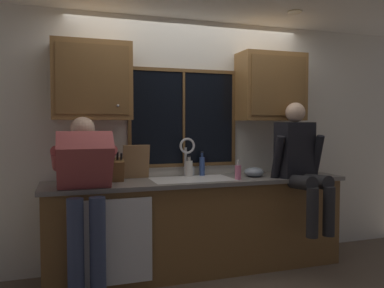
% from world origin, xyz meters
% --- Properties ---
extents(back_wall, '(5.32, 0.12, 2.55)m').
position_xyz_m(back_wall, '(0.00, 0.06, 1.27)').
color(back_wall, silver).
rests_on(back_wall, floor).
extents(ceiling_downlight_right, '(0.14, 0.14, 0.01)m').
position_xyz_m(ceiling_downlight_right, '(0.88, -0.60, 2.54)').
color(ceiling_downlight_right, '#FFEAB2').
extents(window_glass, '(1.10, 0.02, 0.95)m').
position_xyz_m(window_glass, '(-0.07, -0.01, 1.52)').
color(window_glass, black).
extents(window_frame_top, '(1.17, 0.02, 0.04)m').
position_xyz_m(window_frame_top, '(-0.07, -0.02, 2.02)').
color(window_frame_top, brown).
extents(window_frame_bottom, '(1.17, 0.02, 0.04)m').
position_xyz_m(window_frame_bottom, '(-0.07, -0.02, 1.03)').
color(window_frame_bottom, brown).
extents(window_frame_left, '(0.03, 0.02, 0.95)m').
position_xyz_m(window_frame_left, '(-0.64, -0.02, 1.52)').
color(window_frame_left, brown).
extents(window_frame_right, '(0.04, 0.02, 0.95)m').
position_xyz_m(window_frame_right, '(0.50, -0.02, 1.52)').
color(window_frame_right, brown).
extents(window_mullion_center, '(0.02, 0.02, 0.95)m').
position_xyz_m(window_mullion_center, '(-0.07, -0.02, 1.52)').
color(window_mullion_center, brown).
extents(lower_cabinet_run, '(2.92, 0.58, 0.88)m').
position_xyz_m(lower_cabinet_run, '(0.00, -0.29, 0.44)').
color(lower_cabinet_run, brown).
rests_on(lower_cabinet_run, floor).
extents(countertop, '(2.98, 0.62, 0.04)m').
position_xyz_m(countertop, '(0.00, -0.31, 0.90)').
color(countertop, slate).
rests_on(countertop, lower_cabinet_run).
extents(dishwasher_front, '(0.60, 0.02, 0.74)m').
position_xyz_m(dishwasher_front, '(-0.84, -0.61, 0.46)').
color(dishwasher_front, white).
extents(upper_cabinet_left, '(0.72, 0.36, 0.72)m').
position_xyz_m(upper_cabinet_left, '(-1.01, -0.17, 1.86)').
color(upper_cabinet_left, olive).
extents(upper_cabinet_right, '(0.72, 0.36, 0.72)m').
position_xyz_m(upper_cabinet_right, '(0.87, -0.17, 1.86)').
color(upper_cabinet_right, olive).
extents(sink, '(0.80, 0.46, 0.21)m').
position_xyz_m(sink, '(-0.07, -0.30, 0.82)').
color(sink, silver).
rests_on(sink, lower_cabinet_run).
extents(faucet, '(0.18, 0.09, 0.40)m').
position_xyz_m(faucet, '(-0.06, -0.12, 1.17)').
color(faucet, silver).
rests_on(faucet, countertop).
extents(person_standing, '(0.53, 0.70, 1.53)m').
position_xyz_m(person_standing, '(-1.10, -0.60, 0.95)').
color(person_standing, '#384260').
rests_on(person_standing, floor).
extents(person_sitting_on_counter, '(0.54, 0.64, 1.26)m').
position_xyz_m(person_sitting_on_counter, '(0.98, -0.57, 1.10)').
color(person_sitting_on_counter, '#262628').
rests_on(person_sitting_on_counter, countertop).
extents(knife_block, '(0.12, 0.18, 0.32)m').
position_xyz_m(knife_block, '(-0.80, -0.25, 1.03)').
color(knife_block, brown).
rests_on(knife_block, countertop).
extents(cutting_board, '(0.26, 0.09, 0.34)m').
position_xyz_m(cutting_board, '(-0.59, -0.09, 1.09)').
color(cutting_board, '#997047').
rests_on(cutting_board, countertop).
extents(mixing_bowl, '(0.20, 0.20, 0.10)m').
position_xyz_m(mixing_bowl, '(0.60, -0.32, 0.97)').
color(mixing_bowl, '#8C99A8').
rests_on(mixing_bowl, countertop).
extents(soap_dispenser, '(0.06, 0.07, 0.20)m').
position_xyz_m(soap_dispenser, '(0.35, -0.47, 0.99)').
color(soap_dispenser, pink).
rests_on(soap_dispenser, countertop).
extents(bottle_green_glass, '(0.08, 0.08, 0.21)m').
position_xyz_m(bottle_green_glass, '(-0.04, -0.10, 1.01)').
color(bottle_green_glass, silver).
rests_on(bottle_green_glass, countertop).
extents(bottle_tall_clear, '(0.06, 0.06, 0.25)m').
position_xyz_m(bottle_tall_clear, '(0.11, -0.08, 1.02)').
color(bottle_tall_clear, '#334C8C').
rests_on(bottle_tall_clear, countertop).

